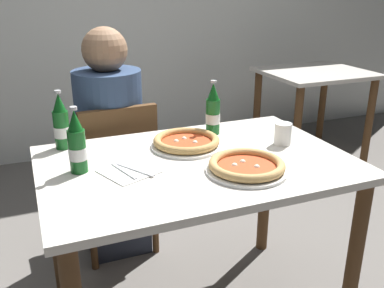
% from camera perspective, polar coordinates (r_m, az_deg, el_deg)
% --- Properties ---
extents(dining_table_main, '(1.20, 0.80, 0.75)m').
position_cam_1_polar(dining_table_main, '(1.72, 0.63, -5.66)').
color(dining_table_main, silver).
rests_on(dining_table_main, ground_plane).
extents(chair_behind_table, '(0.43, 0.43, 0.85)m').
position_cam_1_polar(chair_behind_table, '(2.27, -10.09, -3.57)').
color(chair_behind_table, brown).
rests_on(chair_behind_table, ground_plane).
extents(diner_seated, '(0.34, 0.34, 1.21)m').
position_cam_1_polar(diner_seated, '(2.27, -10.64, -0.76)').
color(diner_seated, '#2D3342').
rests_on(diner_seated, ground_plane).
extents(dining_table_background, '(0.80, 0.70, 0.75)m').
position_cam_1_polar(dining_table_background, '(3.60, 15.87, 6.88)').
color(dining_table_background, silver).
rests_on(dining_table_background, ground_plane).
extents(pizza_margherita_near, '(0.30, 0.30, 0.04)m').
position_cam_1_polar(pizza_margherita_near, '(1.81, -0.75, 0.26)').
color(pizza_margherita_near, white).
rests_on(pizza_margherita_near, dining_table_main).
extents(pizza_marinara_far, '(0.30, 0.30, 0.04)m').
position_cam_1_polar(pizza_marinara_far, '(1.58, 7.29, -2.96)').
color(pizza_marinara_far, white).
rests_on(pizza_marinara_far, dining_table_main).
extents(beer_bottle_left, '(0.07, 0.07, 0.25)m').
position_cam_1_polar(beer_bottle_left, '(1.94, 2.80, 4.33)').
color(beer_bottle_left, '#14591E').
rests_on(beer_bottle_left, dining_table_main).
extents(beer_bottle_center, '(0.07, 0.07, 0.25)m').
position_cam_1_polar(beer_bottle_center, '(1.59, -15.05, -0.14)').
color(beer_bottle_center, '#14591E').
rests_on(beer_bottle_center, dining_table_main).
extents(beer_bottle_right, '(0.07, 0.07, 0.25)m').
position_cam_1_polar(beer_bottle_right, '(1.85, -17.01, 2.52)').
color(beer_bottle_right, '#14591E').
rests_on(beer_bottle_right, dining_table_main).
extents(napkin_with_cutlery, '(0.23, 0.23, 0.01)m').
position_cam_1_polar(napkin_with_cutlery, '(1.59, -8.34, -3.58)').
color(napkin_with_cutlery, white).
rests_on(napkin_with_cutlery, dining_table_main).
extents(paper_cup, '(0.07, 0.07, 0.09)m').
position_cam_1_polar(paper_cup, '(1.86, 11.99, 1.32)').
color(paper_cup, white).
rests_on(paper_cup, dining_table_main).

